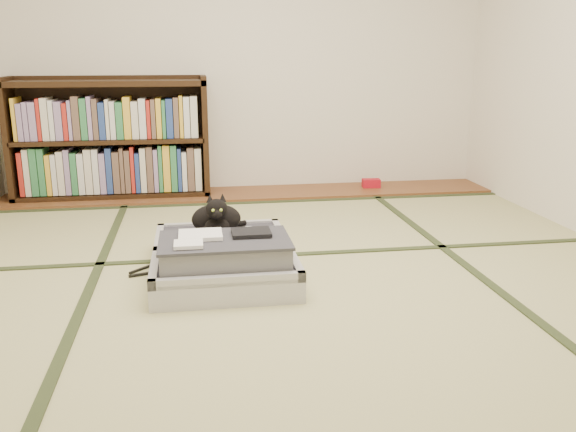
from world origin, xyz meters
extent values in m
plane|color=tan|center=(0.00, 0.00, 0.00)|extent=(4.50, 4.50, 0.00)
cube|color=brown|center=(0.00, 2.00, 0.01)|extent=(4.00, 0.50, 0.02)
cube|color=#B20E1D|center=(1.04, 2.03, 0.06)|extent=(0.16, 0.10, 0.07)
plane|color=silver|center=(0.00, 2.25, 1.20)|extent=(4.00, 0.00, 4.00)
cube|color=#2D381E|center=(-1.00, 0.00, 0.00)|extent=(0.05, 4.50, 0.01)
cube|color=#2D381E|center=(1.00, 0.00, 0.00)|extent=(0.05, 4.50, 0.01)
cube|color=#2D381E|center=(0.00, 0.40, 0.00)|extent=(4.00, 0.05, 0.01)
cube|color=#2D381E|center=(0.00, 1.70, 0.00)|extent=(4.00, 0.05, 0.01)
cube|color=black|center=(-1.85, 2.07, 0.47)|extent=(0.04, 0.35, 0.99)
cube|color=black|center=(-0.36, 2.07, 0.47)|extent=(0.04, 0.35, 0.99)
cube|color=black|center=(-1.11, 2.07, 0.03)|extent=(1.53, 0.35, 0.04)
cube|color=black|center=(-1.11, 2.07, 0.91)|extent=(1.53, 0.35, 0.04)
cube|color=black|center=(-1.11, 2.07, 0.47)|extent=(1.47, 0.35, 0.03)
cube|color=black|center=(-1.11, 2.23, 0.47)|extent=(1.53, 0.02, 0.99)
cube|color=gray|center=(-1.11, 2.05, 0.25)|extent=(1.38, 0.25, 0.42)
cube|color=gray|center=(-1.11, 2.05, 0.66)|extent=(1.38, 0.25, 0.37)
cube|color=#B2B3B7|center=(-0.33, -0.07, 0.06)|extent=(0.72, 0.48, 0.13)
cube|color=#33323A|center=(-0.33, -0.07, 0.10)|extent=(0.64, 0.40, 0.09)
cube|color=#B2B3B7|center=(-0.33, -0.29, 0.13)|extent=(0.72, 0.04, 0.05)
cube|color=#B2B3B7|center=(-0.33, 0.15, 0.13)|extent=(0.72, 0.04, 0.05)
cube|color=#B2B3B7|center=(-0.67, -0.07, 0.13)|extent=(0.04, 0.48, 0.05)
cube|color=#B2B3B7|center=(0.01, -0.07, 0.13)|extent=(0.04, 0.48, 0.05)
cube|color=#B2B3B7|center=(-0.33, 0.41, 0.06)|extent=(0.72, 0.48, 0.13)
cube|color=#33323A|center=(-0.33, 0.41, 0.10)|extent=(0.64, 0.40, 0.09)
cube|color=#B2B3B7|center=(-0.33, 0.19, 0.13)|extent=(0.72, 0.04, 0.05)
cube|color=#B2B3B7|center=(-0.33, 0.63, 0.13)|extent=(0.72, 0.04, 0.05)
cube|color=#B2B3B7|center=(-0.67, 0.41, 0.13)|extent=(0.04, 0.48, 0.05)
cube|color=#B2B3B7|center=(0.01, 0.41, 0.13)|extent=(0.04, 0.48, 0.05)
cylinder|color=black|center=(-0.33, 0.17, 0.13)|extent=(0.65, 0.02, 0.02)
cube|color=gray|center=(-0.33, -0.07, 0.18)|extent=(0.62, 0.38, 0.13)
cube|color=#33343A|center=(-0.33, -0.07, 0.25)|extent=(0.64, 0.39, 0.01)
cube|color=white|center=(-0.44, -0.02, 0.27)|extent=(0.21, 0.17, 0.02)
cube|color=black|center=(-0.19, -0.02, 0.27)|extent=(0.19, 0.15, 0.02)
cube|color=white|center=(-0.50, -0.17, 0.27)|extent=(0.13, 0.12, 0.02)
cube|color=white|center=(-0.54, -0.30, 0.07)|extent=(0.06, 0.01, 0.04)
cube|color=white|center=(-0.42, -0.30, 0.06)|extent=(0.05, 0.01, 0.03)
cube|color=orange|center=(-0.09, -0.30, 0.07)|extent=(0.05, 0.01, 0.03)
cube|color=#197F33|center=(-0.16, -0.30, 0.09)|extent=(0.04, 0.01, 0.03)
ellipsoid|color=black|center=(-0.35, 0.44, 0.22)|extent=(0.28, 0.18, 0.17)
ellipsoid|color=black|center=(-0.35, 0.36, 0.20)|extent=(0.14, 0.10, 0.10)
ellipsoid|color=black|center=(-0.35, 0.33, 0.31)|extent=(0.12, 0.11, 0.11)
sphere|color=black|center=(-0.35, 0.28, 0.29)|extent=(0.05, 0.05, 0.05)
cone|color=black|center=(-0.38, 0.35, 0.37)|extent=(0.04, 0.05, 0.06)
cone|color=black|center=(-0.31, 0.35, 0.37)|extent=(0.04, 0.05, 0.06)
sphere|color=#A5BF33|center=(-0.37, 0.28, 0.32)|extent=(0.02, 0.02, 0.02)
sphere|color=#A5BF33|center=(-0.33, 0.28, 0.32)|extent=(0.02, 0.02, 0.02)
cylinder|color=black|center=(-0.25, 0.53, 0.16)|extent=(0.17, 0.10, 0.03)
torus|color=white|center=(-0.17, 0.45, 0.14)|extent=(0.10, 0.10, 0.01)
torus|color=white|center=(-0.16, 0.45, 0.16)|extent=(0.08, 0.08, 0.01)
cube|color=black|center=(-0.65, 0.22, 0.01)|extent=(0.35, 0.13, 0.01)
cube|color=black|center=(-0.76, 0.28, 0.01)|extent=(0.14, 0.14, 0.01)
cube|color=black|center=(-0.54, 0.28, 0.01)|extent=(0.17, 0.09, 0.01)
cylinder|color=black|center=(-0.65, 0.35, 0.01)|extent=(0.02, 0.06, 0.01)
camera|label=1|loc=(-0.46, -2.92, 1.14)|focal=38.00mm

